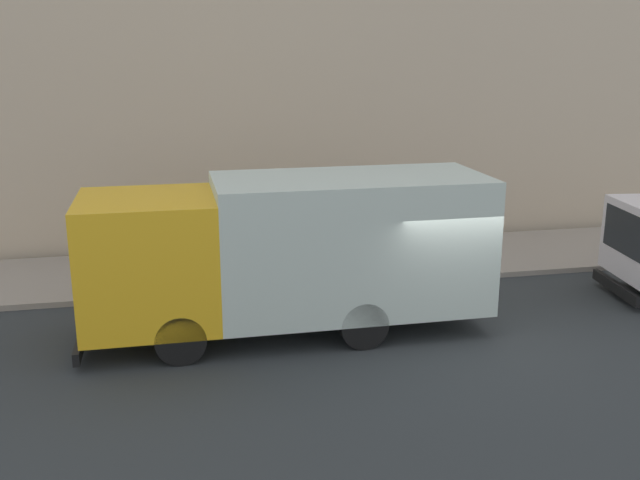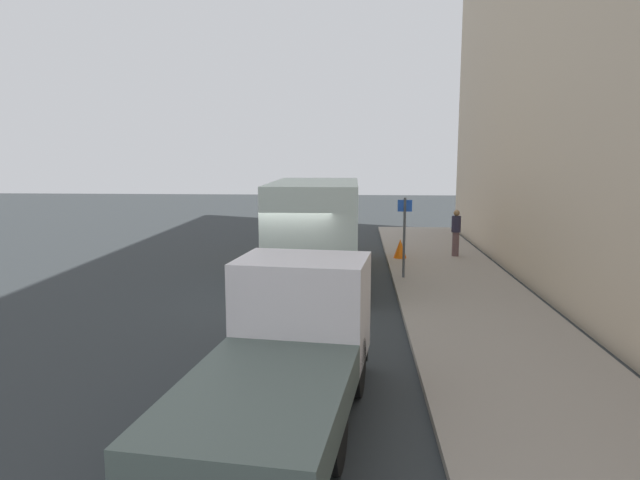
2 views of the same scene
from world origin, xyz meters
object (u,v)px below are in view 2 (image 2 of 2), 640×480
at_px(small_flatbed_truck, 288,345).
at_px(large_utility_truck, 318,224).
at_px(pedestrian_walking, 456,232).
at_px(traffic_cone_orange, 400,249).
at_px(street_sign_post, 404,231).

bearing_deg(small_flatbed_truck, large_utility_truck, 98.09).
height_order(pedestrian_walking, traffic_cone_orange, pedestrian_walking).
bearing_deg(large_utility_truck, small_flatbed_truck, -89.11).
relative_size(small_flatbed_truck, pedestrian_walking, 3.17).
distance_m(large_utility_truck, pedestrian_walking, 6.08).
relative_size(large_utility_truck, pedestrian_walking, 4.60).
height_order(large_utility_truck, small_flatbed_truck, large_utility_truck).
relative_size(traffic_cone_orange, street_sign_post, 0.28).
bearing_deg(traffic_cone_orange, large_utility_truck, -134.71).
height_order(small_flatbed_truck, traffic_cone_orange, small_flatbed_truck).
xyz_separation_m(pedestrian_walking, street_sign_post, (-2.26, -3.87, 0.55)).
bearing_deg(pedestrian_walking, street_sign_post, 84.50).
xyz_separation_m(small_flatbed_truck, traffic_cone_orange, (2.65, 12.45, -0.57)).
distance_m(large_utility_truck, small_flatbed_truck, 9.58).
bearing_deg(small_flatbed_truck, traffic_cone_orange, 84.80).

